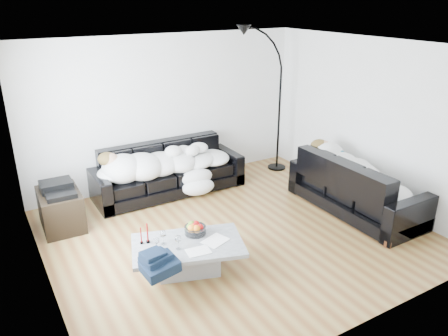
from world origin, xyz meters
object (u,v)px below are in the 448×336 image
shoes (389,237)px  floor_lamp (279,109)px  wine_glass_c (178,242)px  stereo (58,188)px  wine_glass_b (157,244)px  sofa_back (169,169)px  sleeper_back (169,158)px  sleeper_right (358,172)px  sofa_right (357,184)px  av_cabinet (61,209)px  fruit_bowl (195,228)px  coffee_table (188,257)px  wine_glass_a (163,237)px  candle_right (147,233)px  candle_left (141,236)px

shoes → floor_lamp: 3.22m
wine_glass_c → shoes: size_ratio=0.41×
stereo → floor_lamp: (4.13, 0.28, 0.58)m
wine_glass_b → floor_lamp: size_ratio=0.07×
sofa_back → stereo: sofa_back is taller
sleeper_back → sleeper_right: 3.05m
wine_glass_c → stereo: stereo is taller
sofa_back → floor_lamp: bearing=-1.2°
sofa_right → shoes: sofa_right is taller
sofa_right → wine_glass_b: 3.37m
av_cabinet → wine_glass_c: bearing=-62.5°
fruit_bowl → wine_glass_b: size_ratio=1.60×
sofa_right → coffee_table: size_ratio=1.63×
sofa_right → floor_lamp: size_ratio=0.91×
sofa_right → wine_glass_a: (-3.25, -0.01, 0.04)m
sleeper_back → candle_right: 2.28m
wine_glass_a → candle_left: 0.27m
sleeper_right → fruit_bowl: (-2.81, 0.01, -0.18)m
av_cabinet → wine_glass_a: bearing=-62.9°
sofa_back → fruit_bowl: (-0.57, -2.11, 0.05)m
sofa_back → floor_lamp: floor_lamp is taller
sleeper_right → fruit_bowl: bearing=89.8°
candle_left → av_cabinet: 1.79m
sleeper_back → wine_glass_a: (-1.01, -2.08, -0.16)m
wine_glass_a → stereo: stereo is taller
candle_left → av_cabinet: candle_left is taller
fruit_bowl → candle_left: candle_left is taller
coffee_table → fruit_bowl: bearing=41.0°
coffee_table → floor_lamp: (3.03, 2.22, 1.00)m
coffee_table → stereo: 2.27m
sofa_right → sleeper_right: 0.21m
sofa_right → wine_glass_c: (-3.14, -0.20, 0.04)m
candle_right → floor_lamp: bearing=29.7°
candle_left → stereo: 1.78m
candle_left → sofa_right: bearing=-2.2°
sofa_back → stereo: 1.89m
candle_left → candle_right: candle_right is taller
coffee_table → sleeper_back: bearing=71.3°
sofa_right → sleeper_back: sofa_right is taller
coffee_table → wine_glass_c: 0.33m
fruit_bowl → shoes: 2.74m
av_cabinet → candle_left: bearing=-67.5°
wine_glass_c → candle_left: size_ratio=0.86×
sleeper_back → wine_glass_c: (-0.90, -2.28, -0.16)m
sofa_right → floor_lamp: (0.04, 2.08, 0.76)m
sleeper_right → candle_right: size_ratio=7.18×
av_cabinet → stereo: (0.00, 0.00, 0.34)m
fruit_bowl → wine_glass_a: bearing=-177.0°
sleeper_right → wine_glass_c: size_ratio=10.10×
candle_left → wine_glass_a: bearing=-32.6°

